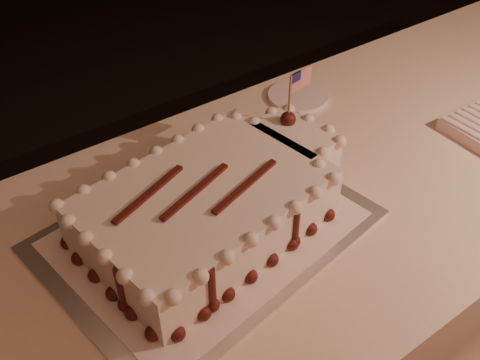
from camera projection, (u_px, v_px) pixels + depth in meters
banquet_table at (330, 272)px, 1.45m from camera, size 2.40×0.80×0.75m
cake_board at (207, 230)px, 1.04m from camera, size 0.65×0.53×0.01m
doily at (207, 228)px, 1.04m from camera, size 0.58×0.48×0.00m
sheet_cake at (218, 200)px, 1.02m from camera, size 0.57×0.38×0.22m
side_plate at (298, 96)px, 1.41m from camera, size 0.16×0.16×0.01m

